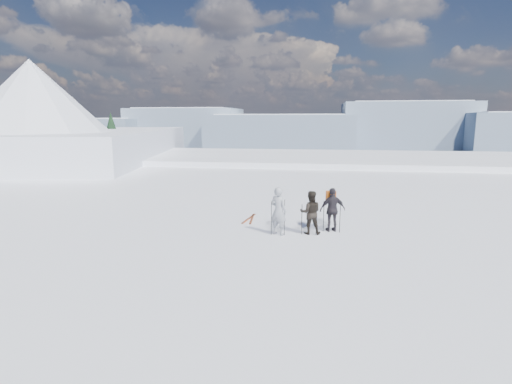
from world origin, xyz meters
TOP-DOWN VIEW (x-y plane):
  - lake_basin at (0.00, 30.00)m, footprint 820.00×820.00m
  - far_mountain_range at (29.60, 454.78)m, footprint 770.00×110.00m
  - near_ridge at (-26.55, 29.19)m, footprint 31.37×35.68m
  - skier_grey at (-0.65, 2.55)m, footprint 0.78×0.68m
  - skier_dark at (0.52, 2.83)m, footprint 0.83×0.67m
  - skier_pack at (1.34, 3.29)m, footprint 1.06×0.67m
  - backpack at (1.27, 3.53)m, footprint 0.40×0.29m
  - ski_poles at (0.36, 2.79)m, footprint 2.54×0.78m
  - skis_loose at (-2.05, 4.67)m, footprint 0.42×1.70m

SIDE VIEW (x-z plane):
  - far_mountain_range at x=29.60m, z-range -33.69..19.31m
  - lake_basin at x=0.00m, z-range -42.31..29.31m
  - near_ridge at x=-26.55m, z-range -16.33..9.30m
  - skis_loose at x=-2.05m, z-range 0.00..0.03m
  - ski_poles at x=0.36m, z-range -0.06..1.28m
  - skier_dark at x=0.52m, z-range 0.00..1.63m
  - skier_pack at x=1.34m, z-range 0.00..1.68m
  - skier_grey at x=-0.65m, z-range 0.00..1.80m
  - backpack at x=1.27m, z-range 1.68..2.14m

